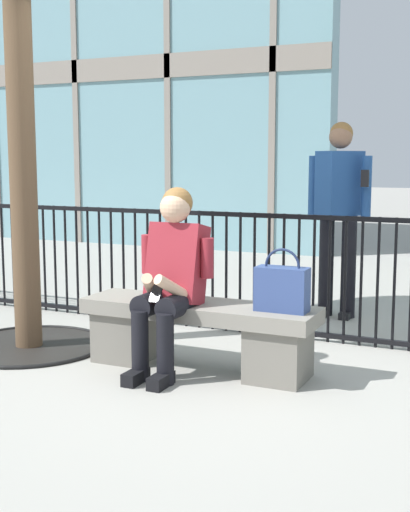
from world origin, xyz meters
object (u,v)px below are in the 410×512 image
handbag_on_bench (282,288)px  bystander_at_railing (339,204)px  stone_bench (199,329)px  seated_person_with_phone (171,274)px

handbag_on_bench → bystander_at_railing: 1.98m
stone_bench → handbag_on_bench: (0.58, -0.01, 0.33)m
stone_bench → bystander_at_railing: (0.45, 1.93, 0.73)m
stone_bench → seated_person_with_phone: seated_person_with_phone is taller
stone_bench → bystander_at_railing: bearing=77.0°
stone_bench → bystander_at_railing: bystander_at_railing is taller
seated_person_with_phone → handbag_on_bench: bearing=9.4°
seated_person_with_phone → handbag_on_bench: size_ratio=3.05×
stone_bench → handbag_on_bench: 0.67m
stone_bench → seated_person_with_phone: bearing=-137.3°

